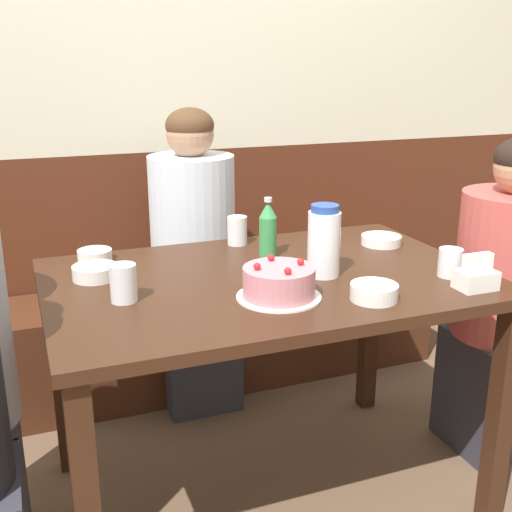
{
  "coord_description": "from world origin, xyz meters",
  "views": [
    {
      "loc": [
        -0.69,
        -1.71,
        1.41
      ],
      "look_at": [
        -0.02,
        0.05,
        0.83
      ],
      "focal_mm": 45.0,
      "sensor_mm": 36.0,
      "label": 1
    }
  ],
  "objects": [
    {
      "name": "ground_plane",
      "position": [
        0.0,
        0.0,
        0.0
      ],
      "size": [
        12.0,
        12.0,
        0.0
      ],
      "primitive_type": "plane",
      "color": "brown"
    },
    {
      "name": "back_wall",
      "position": [
        0.0,
        1.05,
        1.25
      ],
      "size": [
        4.8,
        0.04,
        2.5
      ],
      "color": "#4C2314",
      "rests_on": "ground_plane"
    },
    {
      "name": "bench_seat",
      "position": [
        0.0,
        0.83,
        0.22
      ],
      "size": [
        2.22,
        0.38,
        0.45
      ],
      "color": "#472314",
      "rests_on": "ground_plane"
    },
    {
      "name": "dining_table",
      "position": [
        0.0,
        0.0,
        0.68
      ],
      "size": [
        1.32,
        0.86,
        0.78
      ],
      "color": "#381E11",
      "rests_on": "ground_plane"
    },
    {
      "name": "birthday_cake",
      "position": [
        -0.04,
        -0.19,
        0.82
      ],
      "size": [
        0.24,
        0.24,
        0.11
      ],
      "color": "white",
      "rests_on": "dining_table"
    },
    {
      "name": "water_pitcher",
      "position": [
        0.16,
        -0.06,
        0.88
      ],
      "size": [
        0.1,
        0.1,
        0.22
      ],
      "color": "white",
      "rests_on": "dining_table"
    },
    {
      "name": "soju_bottle",
      "position": [
        0.08,
        0.18,
        0.87
      ],
      "size": [
        0.06,
        0.06,
        0.2
      ],
      "color": "#388E4C",
      "rests_on": "dining_table"
    },
    {
      "name": "napkin_holder",
      "position": [
        0.51,
        -0.32,
        0.81
      ],
      "size": [
        0.11,
        0.08,
        0.11
      ],
      "color": "white",
      "rests_on": "dining_table"
    },
    {
      "name": "bowl_soup_white",
      "position": [
        -0.47,
        0.35,
        0.79
      ],
      "size": [
        0.11,
        0.11,
        0.03
      ],
      "color": "white",
      "rests_on": "dining_table"
    },
    {
      "name": "bowl_rice_small",
      "position": [
        0.51,
        0.17,
        0.79
      ],
      "size": [
        0.14,
        0.14,
        0.03
      ],
      "color": "white",
      "rests_on": "dining_table"
    },
    {
      "name": "bowl_side_dish",
      "position": [
        0.2,
        -0.29,
        0.8
      ],
      "size": [
        0.13,
        0.13,
        0.04
      ],
      "color": "white",
      "rests_on": "dining_table"
    },
    {
      "name": "bowl_sauce_shallow",
      "position": [
        -0.49,
        0.16,
        0.8
      ],
      "size": [
        0.13,
        0.13,
        0.04
      ],
      "color": "white",
      "rests_on": "dining_table"
    },
    {
      "name": "glass_water_tall",
      "position": [
        -0.44,
        -0.06,
        0.83
      ],
      "size": [
        0.07,
        0.07,
        0.1
      ],
      "color": "silver",
      "rests_on": "dining_table"
    },
    {
      "name": "glass_tumbler_short",
      "position": [
        0.03,
        0.36,
        0.83
      ],
      "size": [
        0.07,
        0.07,
        0.1
      ],
      "color": "silver",
      "rests_on": "dining_table"
    },
    {
      "name": "glass_shot_small",
      "position": [
        0.52,
        -0.2,
        0.82
      ],
      "size": [
        0.07,
        0.07,
        0.09
      ],
      "color": "silver",
      "rests_on": "dining_table"
    },
    {
      "name": "person_grey_tee",
      "position": [
        0.92,
        -0.03,
        0.57
      ],
      "size": [
        0.38,
        0.38,
        1.16
      ],
      "rotation": [
        0.0,
        0.0,
        3.14
      ],
      "color": "#33333D",
      "rests_on": "ground_plane"
    },
    {
      "name": "person_dark_striped",
      "position": [
        -0.04,
        0.69,
        0.59
      ],
      "size": [
        0.34,
        0.34,
        1.23
      ],
      "rotation": [
        0.0,
        0.0,
        -1.57
      ],
      "color": "#33333D",
      "rests_on": "ground_plane"
    }
  ]
}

